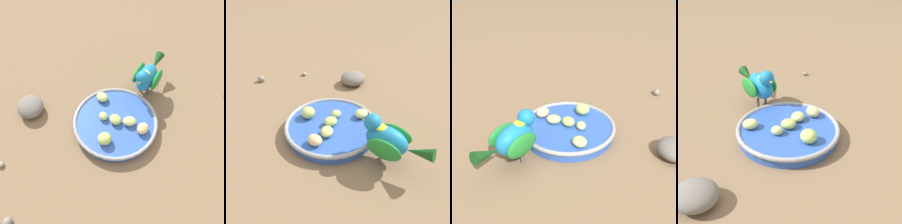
{
  "view_description": "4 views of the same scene",
  "coord_description": "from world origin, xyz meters",
  "views": [
    {
      "loc": [
        -0.31,
        -0.18,
        0.58
      ],
      "look_at": [
        -0.02,
        0.02,
        0.07
      ],
      "focal_mm": 38.63,
      "sensor_mm": 36.0,
      "label": 1
    },
    {
      "loc": [
        0.31,
        -0.37,
        0.44
      ],
      "look_at": [
        -0.02,
        0.04,
        0.05
      ],
      "focal_mm": 41.68,
      "sensor_mm": 36.0,
      "label": 2
    },
    {
      "loc": [
        0.4,
        0.42,
        0.41
      ],
      "look_at": [
        -0.0,
        0.01,
        0.07
      ],
      "focal_mm": 45.03,
      "sensor_mm": 36.0,
      "label": 3
    },
    {
      "loc": [
        -0.48,
        0.26,
        0.38
      ],
      "look_at": [
        -0.0,
        0.0,
        0.05
      ],
      "focal_mm": 45.16,
      "sensor_mm": 36.0,
      "label": 4
    }
  ],
  "objects": [
    {
      "name": "feeding_bowl",
      "position": [
        -0.02,
        0.01,
        0.02
      ],
      "size": [
        0.23,
        0.23,
        0.03
      ],
      "color": "#2D56B7",
      "rests_on": "ground_plane"
    },
    {
      "name": "parrot",
      "position": [
        0.14,
        0.01,
        0.07
      ],
      "size": [
        0.17,
        0.08,
        0.12
      ],
      "rotation": [
        0.0,
        0.0,
        3.25
      ],
      "color": "#59544C",
      "rests_on": "ground_plane"
    },
    {
      "name": "apple_piece_3",
      "position": [
        -0.0,
        -0.06,
        0.04
      ],
      "size": [
        0.04,
        0.03,
        0.02
      ],
      "primitive_type": "ellipsoid",
      "rotation": [
        0.0,
        0.0,
        0.02
      ],
      "color": "#E5C67F",
      "rests_on": "feeding_bowl"
    },
    {
      "name": "apple_piece_5",
      "position": [
        -0.08,
        0.0,
        0.04
      ],
      "size": [
        0.05,
        0.05,
        0.03
      ],
      "primitive_type": "ellipsoid",
      "rotation": [
        0.0,
        0.0,
        2.32
      ],
      "color": "#B2CC66",
      "rests_on": "feeding_bowl"
    },
    {
      "name": "apple_piece_1",
      "position": [
        -0.03,
        0.05,
        0.03
      ],
      "size": [
        0.03,
        0.03,
        0.02
      ],
      "primitive_type": "ellipsoid",
      "rotation": [
        0.0,
        0.0,
        4.15
      ],
      "color": "#C6D17A",
      "rests_on": "feeding_bowl"
    },
    {
      "name": "apple_piece_2",
      "position": [
        0.02,
        0.09,
        0.03
      ],
      "size": [
        0.03,
        0.04,
        0.02
      ],
      "primitive_type": "ellipsoid",
      "rotation": [
        0.0,
        0.0,
        1.45
      ],
      "color": "#C6D17A",
      "rests_on": "feeding_bowl"
    },
    {
      "name": "rock_large",
      "position": [
        -0.12,
        0.24,
        0.02
      ],
      "size": [
        0.1,
        0.11,
        0.04
      ],
      "primitive_type": "ellipsoid",
      "rotation": [
        0.0,
        0.0,
        1.01
      ],
      "color": "slate",
      "rests_on": "ground_plane"
    },
    {
      "name": "ground_plane",
      "position": [
        0.0,
        0.0,
        0.0
      ],
      "size": [
        4.0,
        4.0,
        0.0
      ],
      "primitive_type": "plane",
      "color": "#7A6047"
    },
    {
      "name": "apple_piece_4",
      "position": [
        0.0,
        -0.02,
        0.03
      ],
      "size": [
        0.04,
        0.05,
        0.02
      ],
      "primitive_type": "ellipsoid",
      "rotation": [
        0.0,
        0.0,
        2.18
      ],
      "color": "#C6D17A",
      "rests_on": "feeding_bowl"
    },
    {
      "name": "pebble_2",
      "position": [
        -0.36,
        0.06,
        0.01
      ],
      "size": [
        0.03,
        0.03,
        0.02
      ],
      "primitive_type": "ellipsoid",
      "rotation": [
        0.0,
        0.0,
        0.51
      ],
      "color": "gray",
      "rests_on": "ground_plane"
    },
    {
      "name": "pebble_0",
      "position": [
        -0.28,
        0.18,
        0.01
      ],
      "size": [
        0.02,
        0.02,
        0.01
      ],
      "primitive_type": "ellipsoid",
      "rotation": [
        0.0,
        0.0,
        5.66
      ],
      "color": "gray",
      "rests_on": "ground_plane"
    },
    {
      "name": "apple_piece_0",
      "position": [
        -0.02,
        0.01,
        0.03
      ],
      "size": [
        0.04,
        0.04,
        0.02
      ],
      "primitive_type": "ellipsoid",
      "rotation": [
        0.0,
        0.0,
        1.24
      ],
      "color": "#B2CC66",
      "rests_on": "feeding_bowl"
    }
  ]
}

